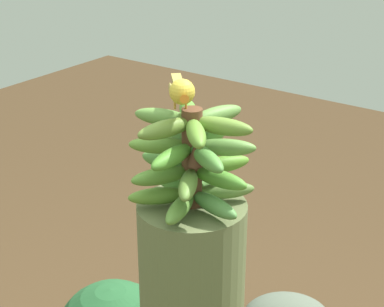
# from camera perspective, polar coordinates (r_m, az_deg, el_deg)

# --- Properties ---
(banana_bunch) EXTENTS (0.28, 0.28, 0.22)m
(banana_bunch) POSITION_cam_1_polar(r_m,az_deg,el_deg) (1.37, 0.03, -0.43)
(banana_bunch) COLOR brown
(banana_bunch) RESTS_ON banana_tree
(perched_bird) EXTENTS (0.15, 0.14, 0.08)m
(perched_bird) POSITION_cam_1_polar(r_m,az_deg,el_deg) (1.30, -0.97, 5.56)
(perched_bird) COLOR #C68933
(perched_bird) RESTS_ON banana_bunch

